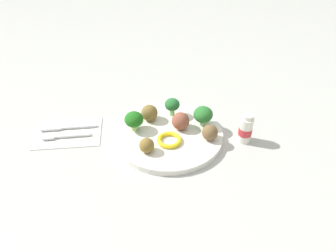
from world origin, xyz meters
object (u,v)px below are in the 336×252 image
meatball_center (210,132)px  yogurt_bottle (246,129)px  meatball_back_left (181,121)px  knife (66,127)px  broccoli_floret_front_right (203,115)px  napkin (68,133)px  meatball_back_right (147,145)px  plate (168,135)px  meatball_front_right (149,113)px  fork (63,136)px  pepper_ring_mid_left (169,140)px  broccoli_floret_mid_left (134,120)px  broccoli_floret_back_right (172,105)px

meatball_center → yogurt_bottle: yogurt_bottle is taller
meatball_back_left → knife: meatball_back_left is taller
broccoli_floret_front_right → napkin: 0.36m
broccoli_floret_front_right → meatball_back_right: bearing=31.9°
plate → meatball_front_right: size_ratio=6.40×
meatball_back_left → yogurt_bottle: size_ratio=0.58×
fork → knife: 0.04m
plate → fork: plate is taller
plate → meatball_back_right: (0.06, 0.07, 0.03)m
napkin → fork: 0.02m
meatball_center → pepper_ring_mid_left: (0.10, 0.00, -0.01)m
broccoli_floret_mid_left → pepper_ring_mid_left: (-0.08, 0.06, -0.03)m
plate → yogurt_bottle: size_ratio=3.59×
broccoli_floret_back_right → meatball_front_right: broccoli_floret_back_right is taller
plate → meatball_center: 0.11m
broccoli_floret_front_right → fork: size_ratio=0.44×
yogurt_bottle → meatball_back_right: bearing=9.0°
meatball_front_right → plate: bearing=127.2°
napkin → knife: bearing=-67.1°
pepper_ring_mid_left → knife: 0.28m
broccoli_floret_mid_left → plate: bearing=167.5°
broccoli_floret_back_right → napkin: size_ratio=0.30×
broccoli_floret_front_right → meatball_back_left: size_ratio=1.17×
broccoli_floret_back_right → meatball_center: bearing=127.4°
knife → pepper_ring_mid_left: bearing=161.0°
meatball_front_right → yogurt_bottle: (-0.24, 0.09, -0.00)m
meatball_front_right → meatball_back_left: 0.09m
pepper_ring_mid_left → fork: pepper_ring_mid_left is taller
broccoli_floret_mid_left → meatball_back_right: (-0.03, 0.09, -0.01)m
broccoli_floret_front_right → meatball_back_left: broccoli_floret_front_right is taller
plate → fork: bearing=-3.9°
fork → pepper_ring_mid_left: bearing=168.2°
broccoli_floret_front_right → meatball_center: broccoli_floret_front_right is taller
meatball_back_left → broccoli_floret_back_right: bearing=-74.8°
knife → broccoli_floret_back_right: bearing=-176.0°
meatball_front_right → napkin: size_ratio=0.26×
napkin → meatball_back_right: bearing=152.8°
broccoli_floret_front_right → fork: broccoli_floret_front_right is taller
broccoli_floret_mid_left → meatball_back_left: 0.12m
meatball_back_right → yogurt_bottle: 0.25m
broccoli_floret_back_right → pepper_ring_mid_left: (0.02, 0.11, -0.03)m
meatball_back_left → yogurt_bottle: (-0.16, 0.04, -0.00)m
pepper_ring_mid_left → knife: bearing=-19.0°
meatball_back_right → napkin: bearing=-27.2°
broccoli_floret_back_right → broccoli_floret_mid_left: bearing=28.6°
meatball_front_right → pepper_ring_mid_left: meatball_front_right is taller
plate → yogurt_bottle: (-0.19, 0.03, 0.03)m
napkin → knife: (0.01, -0.02, 0.00)m
broccoli_floret_back_right → fork: size_ratio=0.42×
plate → meatball_back_right: bearing=50.8°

